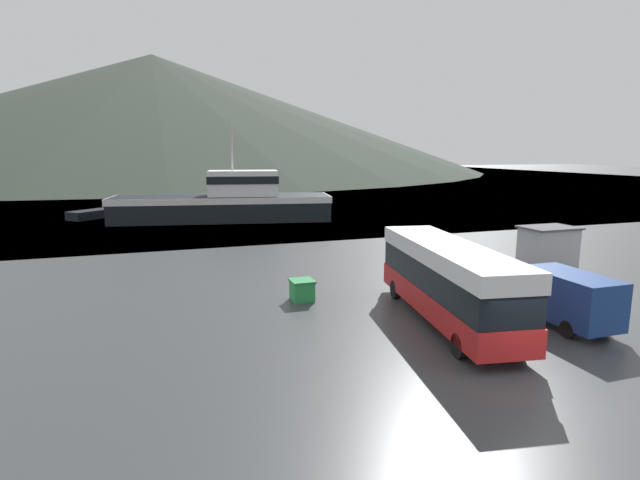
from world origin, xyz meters
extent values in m
plane|color=#383A3D|center=(0.00, 0.00, 0.00)|extent=(400.00, 400.00, 0.00)
plane|color=slate|center=(0.00, 145.60, 0.00)|extent=(240.00, 240.00, 0.00)
cone|color=#333D33|center=(-8.46, 183.86, 20.43)|extent=(230.02, 230.02, 40.86)
cube|color=red|center=(0.43, 5.96, 0.96)|extent=(4.08, 10.68, 1.02)
cube|color=black|center=(0.43, 5.96, 2.05)|extent=(4.00, 10.46, 1.16)
cube|color=white|center=(0.43, 5.96, 2.99)|extent=(4.08, 10.68, 0.73)
cube|color=black|center=(1.28, 11.12, 1.84)|extent=(2.10, 0.41, 1.57)
cylinder|color=black|center=(-0.02, 9.73, 0.45)|extent=(0.44, 0.94, 0.90)
cylinder|color=black|center=(2.06, 9.39, 0.45)|extent=(0.44, 0.94, 0.90)
cylinder|color=black|center=(-1.21, 2.53, 0.45)|extent=(0.44, 0.94, 0.90)
cylinder|color=black|center=(0.87, 2.19, 0.45)|extent=(0.44, 0.94, 0.90)
cube|color=navy|center=(4.76, 3.69, 1.32)|extent=(2.00, 3.92, 1.94)
cube|color=navy|center=(4.80, 6.47, 0.88)|extent=(1.97, 1.70, 1.07)
cube|color=black|center=(4.79, 5.65, 1.76)|extent=(1.65, 0.09, 0.68)
cylinder|color=black|center=(3.94, 6.26, 0.35)|extent=(0.23, 0.70, 0.70)
cylinder|color=black|center=(5.66, 6.23, 0.35)|extent=(0.23, 0.70, 0.70)
cylinder|color=black|center=(3.88, 2.81, 0.35)|extent=(0.23, 0.70, 0.70)
cylinder|color=black|center=(5.61, 2.78, 0.35)|extent=(0.23, 0.70, 0.70)
cube|color=black|center=(-4.26, 40.46, 1.29)|extent=(22.58, 9.58, 2.57)
cube|color=white|center=(-4.26, 40.46, 2.25)|extent=(22.81, 9.68, 0.64)
cube|color=white|center=(-2.10, 40.06, 3.86)|extent=(7.62, 5.19, 2.57)
cube|color=black|center=(-2.10, 40.06, 4.25)|extent=(7.78, 5.33, 0.77)
cylinder|color=#B2B2B7|center=(-3.14, 40.25, 7.72)|extent=(0.20, 0.20, 5.15)
cube|color=green|center=(-4.50, 10.86, 0.46)|extent=(1.01, 1.05, 0.92)
cube|color=#227D3C|center=(-4.50, 10.86, 0.97)|extent=(1.12, 1.15, 0.10)
cube|color=#B2B2B7|center=(12.25, 12.94, 1.19)|extent=(3.03, 2.14, 2.39)
cube|color=#4C4C51|center=(12.25, 12.94, 2.45)|extent=(3.34, 2.36, 0.12)
cube|color=black|center=(-16.61, 47.25, 0.45)|extent=(6.46, 6.28, 0.90)
camera|label=1|loc=(-11.16, -11.57, 7.21)|focal=28.00mm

